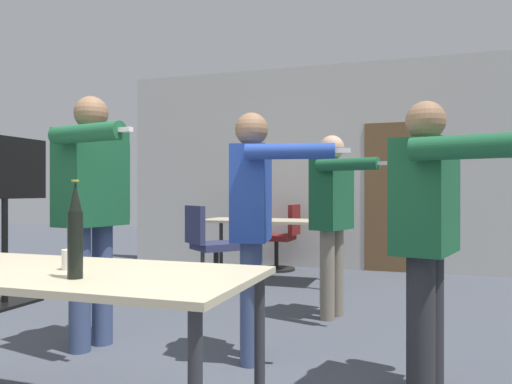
{
  "coord_description": "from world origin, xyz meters",
  "views": [
    {
      "loc": [
        1.41,
        -1.5,
        1.11
      ],
      "look_at": [
        0.12,
        2.36,
        1.1
      ],
      "focal_mm": 35.0,
      "sensor_mm": 36.0,
      "label": 1
    }
  ],
  "objects_px": {
    "tv_screen": "(5,199)",
    "person_left_plaid": "(254,211)",
    "person_near_casual": "(428,221)",
    "office_chair_far_left": "(210,250)",
    "person_center_tall": "(93,197)",
    "beer_bottle": "(75,232)",
    "person_right_polo": "(333,208)",
    "drink_cup": "(72,259)",
    "office_chair_side_rolled": "(282,240)"
  },
  "relations": [
    {
      "from": "person_near_casual",
      "to": "beer_bottle",
      "type": "distance_m",
      "value": 1.79
    },
    {
      "from": "tv_screen",
      "to": "person_left_plaid",
      "type": "distance_m",
      "value": 2.91
    },
    {
      "from": "drink_cup",
      "to": "person_near_casual",
      "type": "bearing_deg",
      "value": 33.0
    },
    {
      "from": "person_center_tall",
      "to": "office_chair_far_left",
      "type": "distance_m",
      "value": 2.25
    },
    {
      "from": "person_right_polo",
      "to": "drink_cup",
      "type": "relative_size",
      "value": 17.85
    },
    {
      "from": "person_near_casual",
      "to": "person_right_polo",
      "type": "relative_size",
      "value": 1.0
    },
    {
      "from": "person_left_plaid",
      "to": "person_near_casual",
      "type": "height_order",
      "value": "person_left_plaid"
    },
    {
      "from": "tv_screen",
      "to": "person_center_tall",
      "type": "xyz_separation_m",
      "value": [
        1.65,
        -0.85,
        0.04
      ]
    },
    {
      "from": "person_left_plaid",
      "to": "drink_cup",
      "type": "relative_size",
      "value": 18.1
    },
    {
      "from": "tv_screen",
      "to": "beer_bottle",
      "type": "xyz_separation_m",
      "value": [
        2.53,
        -2.16,
        -0.08
      ]
    },
    {
      "from": "tv_screen",
      "to": "person_left_plaid",
      "type": "bearing_deg",
      "value": -105.0
    },
    {
      "from": "person_left_plaid",
      "to": "person_center_tall",
      "type": "bearing_deg",
      "value": -95.2
    },
    {
      "from": "person_near_casual",
      "to": "person_center_tall",
      "type": "relative_size",
      "value": 0.9
    },
    {
      "from": "office_chair_side_rolled",
      "to": "drink_cup",
      "type": "bearing_deg",
      "value": -174.31
    },
    {
      "from": "person_left_plaid",
      "to": "office_chair_side_rolled",
      "type": "bearing_deg",
      "value": -177.42
    },
    {
      "from": "person_left_plaid",
      "to": "office_chair_far_left",
      "type": "relative_size",
      "value": 1.71
    },
    {
      "from": "beer_bottle",
      "to": "person_near_casual",
      "type": "bearing_deg",
      "value": 40.98
    },
    {
      "from": "person_left_plaid",
      "to": "beer_bottle",
      "type": "distance_m",
      "value": 1.43
    },
    {
      "from": "person_left_plaid",
      "to": "drink_cup",
      "type": "distance_m",
      "value": 1.31
    },
    {
      "from": "person_center_tall",
      "to": "beer_bottle",
      "type": "relative_size",
      "value": 4.48
    },
    {
      "from": "person_near_casual",
      "to": "person_center_tall",
      "type": "bearing_deg",
      "value": -79.01
    },
    {
      "from": "office_chair_far_left",
      "to": "drink_cup",
      "type": "bearing_deg",
      "value": -35.27
    },
    {
      "from": "person_center_tall",
      "to": "office_chair_side_rolled",
      "type": "bearing_deg",
      "value": -173.19
    },
    {
      "from": "person_left_plaid",
      "to": "beer_bottle",
      "type": "xyz_separation_m",
      "value": [
        -0.28,
        -1.4,
        -0.04
      ]
    },
    {
      "from": "office_chair_side_rolled",
      "to": "tv_screen",
      "type": "bearing_deg",
      "value": 146.67
    },
    {
      "from": "office_chair_far_left",
      "to": "tv_screen",
      "type": "bearing_deg",
      "value": -99.2
    },
    {
      "from": "person_near_casual",
      "to": "drink_cup",
      "type": "bearing_deg",
      "value": -42.73
    },
    {
      "from": "person_left_plaid",
      "to": "person_center_tall",
      "type": "xyz_separation_m",
      "value": [
        -1.16,
        -0.1,
        0.09
      ]
    },
    {
      "from": "person_near_casual",
      "to": "office_chair_far_left",
      "type": "relative_size",
      "value": 1.68
    },
    {
      "from": "tv_screen",
      "to": "office_chair_side_rolled",
      "type": "bearing_deg",
      "value": -34.64
    },
    {
      "from": "person_near_casual",
      "to": "beer_bottle",
      "type": "relative_size",
      "value": 4.02
    },
    {
      "from": "person_right_polo",
      "to": "beer_bottle",
      "type": "height_order",
      "value": "person_right_polo"
    },
    {
      "from": "person_near_casual",
      "to": "office_chair_side_rolled",
      "type": "height_order",
      "value": "person_near_casual"
    },
    {
      "from": "person_left_plaid",
      "to": "office_chair_far_left",
      "type": "bearing_deg",
      "value": -159.6
    },
    {
      "from": "person_near_casual",
      "to": "person_left_plaid",
      "type": "bearing_deg",
      "value": -87.76
    },
    {
      "from": "beer_bottle",
      "to": "drink_cup",
      "type": "distance_m",
      "value": 0.29
    },
    {
      "from": "person_left_plaid",
      "to": "office_chair_side_rolled",
      "type": "height_order",
      "value": "person_left_plaid"
    },
    {
      "from": "office_chair_side_rolled",
      "to": "beer_bottle",
      "type": "bearing_deg",
      "value": -172.59
    },
    {
      "from": "tv_screen",
      "to": "person_near_casual",
      "type": "height_order",
      "value": "tv_screen"
    },
    {
      "from": "person_near_casual",
      "to": "drink_cup",
      "type": "distance_m",
      "value": 1.82
    },
    {
      "from": "office_chair_far_left",
      "to": "beer_bottle",
      "type": "bearing_deg",
      "value": -33.35
    },
    {
      "from": "person_left_plaid",
      "to": "person_near_casual",
      "type": "xyz_separation_m",
      "value": [
        1.07,
        -0.23,
        -0.03
      ]
    },
    {
      "from": "office_chair_side_rolled",
      "to": "drink_cup",
      "type": "height_order",
      "value": "office_chair_side_rolled"
    },
    {
      "from": "person_left_plaid",
      "to": "office_chair_far_left",
      "type": "distance_m",
      "value": 2.45
    },
    {
      "from": "tv_screen",
      "to": "office_chair_far_left",
      "type": "distance_m",
      "value": 2.15
    },
    {
      "from": "person_center_tall",
      "to": "office_chair_far_left",
      "type": "height_order",
      "value": "person_center_tall"
    },
    {
      "from": "person_left_plaid",
      "to": "person_near_casual",
      "type": "relative_size",
      "value": 1.01
    },
    {
      "from": "beer_bottle",
      "to": "person_right_polo",
      "type": "bearing_deg",
      "value": 77.64
    },
    {
      "from": "tv_screen",
      "to": "drink_cup",
      "type": "relative_size",
      "value": 18.42
    },
    {
      "from": "person_center_tall",
      "to": "drink_cup",
      "type": "relative_size",
      "value": 19.89
    }
  ]
}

